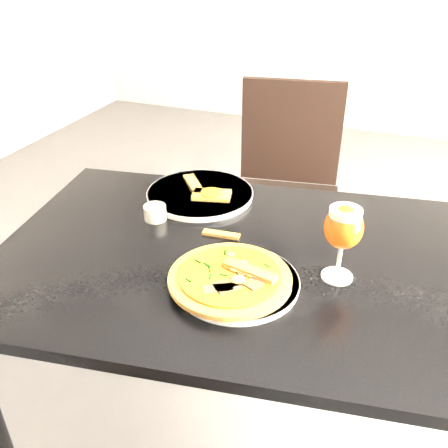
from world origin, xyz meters
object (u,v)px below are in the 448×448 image
at_px(chair_far, 285,190).
at_px(beer_glass, 344,228).
at_px(pizza, 230,277).
at_px(dining_table, 238,283).

bearing_deg(chair_far, beer_glass, -77.90).
xyz_separation_m(pizza, beer_glass, (0.22, 0.12, 0.11)).
relative_size(dining_table, beer_glass, 7.18).
xyz_separation_m(dining_table, pizza, (0.03, -0.13, 0.11)).
bearing_deg(dining_table, pizza, -87.75).
bearing_deg(chair_far, pizza, -92.34).
bearing_deg(beer_glass, dining_table, 178.16).
height_order(dining_table, chair_far, chair_far).
relative_size(chair_far, beer_glass, 5.12).
height_order(dining_table, beer_glass, beer_glass).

